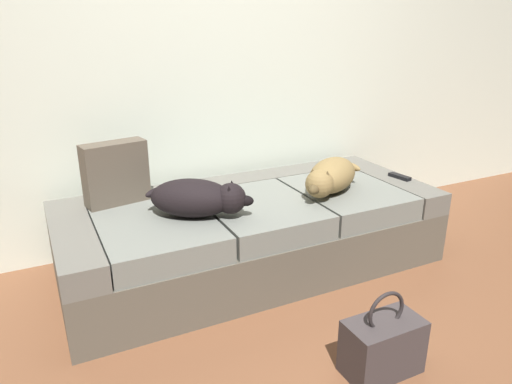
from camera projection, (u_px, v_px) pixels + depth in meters
The scene contains 8 objects.
ground_plane at pixel (361, 374), 1.96m from camera, with size 10.00×10.00×0.00m, color brown.
back_wall at pixel (208, 17), 2.87m from camera, with size 6.40×0.10×2.80m, color silver.
couch at pixel (252, 232), 2.76m from camera, with size 2.14×0.92×0.43m.
dog_dark at pixel (198, 198), 2.41m from camera, with size 0.53×0.43×0.19m.
dog_tan at pixel (330, 176), 2.74m from camera, with size 0.52×0.44×0.19m.
tv_remote at pixel (400, 177), 3.02m from camera, with size 0.04×0.15×0.02m, color black.
throw_pillow at pixel (116, 173), 2.56m from camera, with size 0.34×0.12×0.34m, color brown.
handbag at pixel (383, 345), 1.94m from camera, with size 0.32×0.18×0.38m.
Camera 1 is at (-1.09, -1.23, 1.38)m, focal length 33.24 mm.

